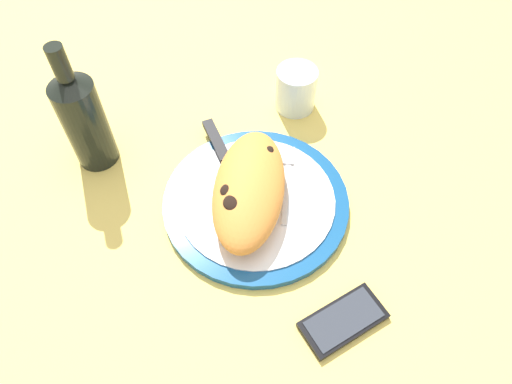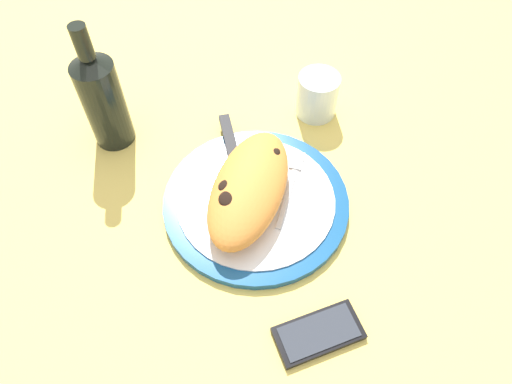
% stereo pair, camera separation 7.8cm
% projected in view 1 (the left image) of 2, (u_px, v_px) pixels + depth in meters
% --- Properties ---
extents(ground_plane, '(1.50, 1.50, 0.03)m').
position_uv_depth(ground_plane, '(256.00, 209.00, 0.82)').
color(ground_plane, '#EACC60').
extents(plate, '(0.32, 0.32, 0.02)m').
position_uv_depth(plate, '(256.00, 202.00, 0.80)').
color(plate, navy).
rests_on(plate, ground_plane).
extents(calzone, '(0.27, 0.18, 0.06)m').
position_uv_depth(calzone, '(249.00, 191.00, 0.77)').
color(calzone, orange).
rests_on(calzone, plate).
extents(fork, '(0.16, 0.06, 0.00)m').
position_uv_depth(fork, '(287.00, 176.00, 0.82)').
color(fork, silver).
rests_on(fork, plate).
extents(knife, '(0.24, 0.07, 0.01)m').
position_uv_depth(knife, '(222.00, 153.00, 0.85)').
color(knife, silver).
rests_on(knife, plate).
extents(smartphone, '(0.10, 0.14, 0.01)m').
position_uv_depth(smartphone, '(343.00, 320.00, 0.69)').
color(smartphone, black).
rests_on(smartphone, ground_plane).
extents(water_glass, '(0.08, 0.08, 0.09)m').
position_uv_depth(water_glass, '(296.00, 91.00, 0.92)').
color(water_glass, silver).
rests_on(water_glass, ground_plane).
extents(wine_bottle, '(0.07, 0.07, 0.25)m').
position_uv_depth(wine_bottle, '(83.00, 119.00, 0.79)').
color(wine_bottle, black).
rests_on(wine_bottle, ground_plane).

